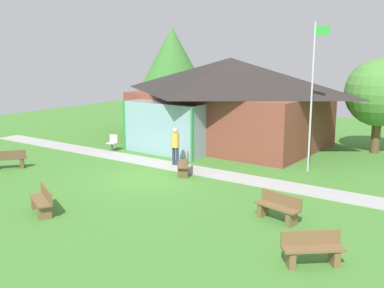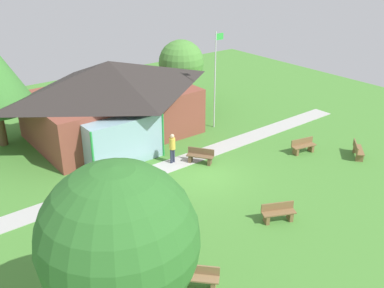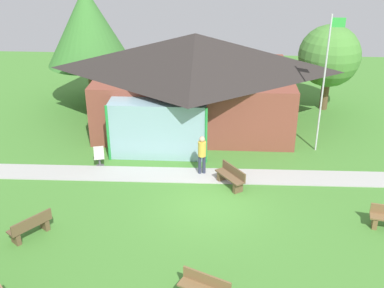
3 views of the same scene
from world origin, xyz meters
name	(u,v)px [view 2 (image 2 of 3)]	position (x,y,z in m)	size (l,w,h in m)	color
ground_plane	(206,176)	(0.00, 0.00, 0.00)	(44.00, 44.00, 0.00)	#478433
pavilion	(112,98)	(-1.11, 7.84, 2.46)	(10.62, 8.49, 4.74)	brown
footpath	(181,161)	(0.00, 2.15, 0.01)	(25.96, 1.30, 0.03)	#ADADA8
flagpole	(215,77)	(4.81, 4.97, 3.44)	(0.64, 0.08, 6.28)	silver
bench_lawn_far_right	(358,151)	(8.30, -3.50, 0.40)	(1.42, 1.32, 0.84)	brown
bench_rear_near_path	(200,156)	(0.74, 1.40, 0.40)	(1.23, 1.48, 0.84)	brown
bench_front_left	(198,278)	(-5.43, -6.16, 0.40)	(1.36, 1.39, 0.84)	olive
bench_mid_left	(128,234)	(-6.09, -2.42, 0.40)	(1.27, 1.45, 0.84)	brown
bench_front_center	(278,213)	(-0.09, -5.09, 0.40)	(1.54, 1.04, 0.84)	brown
bench_mid_right	(303,146)	(6.31, -1.22, 0.40)	(1.56, 0.75, 0.84)	brown
patio_chair_west	(94,177)	(-4.99, 2.84, 0.42)	(0.54, 0.54, 0.86)	beige
visitor_on_path	(172,146)	(-0.47, 2.35, 1.02)	(0.34, 0.34, 1.74)	#2D3347
tree_behind_pavilion_right	(181,63)	(6.14, 10.42, 3.05)	(3.37, 3.37, 4.76)	brown
tree_lawn_corner	(119,240)	(-8.61, -6.65, 3.76)	(4.50, 4.50, 6.02)	brown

